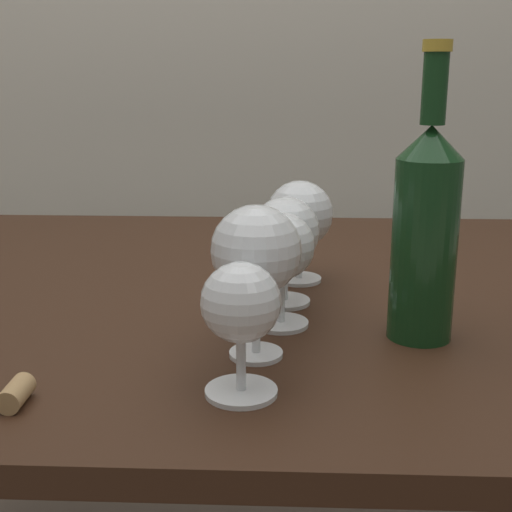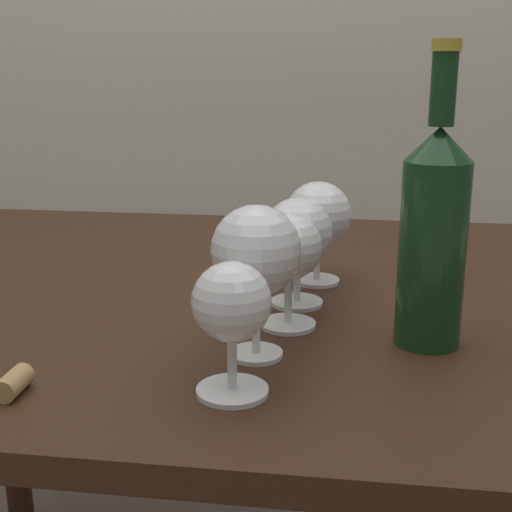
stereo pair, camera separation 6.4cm
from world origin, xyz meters
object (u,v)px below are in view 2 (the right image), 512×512
object	(u,v)px
wine_glass_port	(256,254)
wine_glass_cabernet	(318,216)
wine_glass_white	(289,249)
wine_glass_pinot	(232,306)
wine_bottle	(433,232)
wine_glass_rose	(298,235)
cork	(14,383)

from	to	relation	value
wine_glass_port	wine_glass_cabernet	distance (m)	0.27
wine_glass_white	wine_glass_cabernet	size ratio (longest dim) A/B	0.94
wine_glass_pinot	wine_glass_cabernet	distance (m)	0.36
wine_glass_white	wine_glass_cabernet	world-z (taller)	wine_glass_cabernet
wine_glass_white	wine_bottle	bearing A→B (deg)	-10.33
wine_glass_pinot	wine_glass_rose	xyz separation A→B (m)	(0.04, 0.25, 0.00)
wine_glass_pinot	wine_glass_cabernet	world-z (taller)	wine_glass_cabernet
wine_bottle	cork	distance (m)	0.44
wine_glass_port	wine_bottle	distance (m)	0.19
wine_glass_port	wine_bottle	xyz separation A→B (m)	(0.18, 0.06, 0.01)
wine_glass_pinot	wine_glass_white	size ratio (longest dim) A/B	0.94
wine_glass_rose	wine_bottle	xyz separation A→B (m)	(0.15, -0.11, 0.03)
wine_glass_port	wine_glass_white	bearing A→B (deg)	74.34
wine_glass_pinot	cork	xyz separation A→B (m)	(-0.20, -0.03, -0.07)
wine_glass_white	wine_glass_port	bearing A→B (deg)	-105.66
wine_glass_pinot	wine_glass_rose	bearing A→B (deg)	81.33
wine_bottle	cork	size ratio (longest dim) A/B	7.55
wine_glass_white	wine_glass_pinot	bearing A→B (deg)	-101.23
wine_glass_port	wine_bottle	world-z (taller)	wine_bottle
wine_glass_white	wine_glass_rose	size ratio (longest dim) A/B	0.98
wine_glass_rose	wine_bottle	bearing A→B (deg)	-35.44
wine_glass_rose	wine_glass_port	bearing A→B (deg)	-99.76
wine_glass_port	wine_glass_white	distance (m)	0.09
wine_glass_cabernet	wine_bottle	xyz separation A→B (m)	(0.13, -0.20, 0.03)
wine_bottle	wine_glass_cabernet	bearing A→B (deg)	122.71
wine_glass_pinot	wine_glass_rose	world-z (taller)	wine_glass_rose
wine_glass_port	wine_glass_cabernet	size ratio (longest dim) A/B	1.13
wine_glass_rose	wine_bottle	world-z (taller)	wine_bottle
wine_glass_white	cork	world-z (taller)	wine_glass_white
wine_glass_port	wine_bottle	bearing A→B (deg)	18.92
wine_glass_rose	wine_glass_cabernet	xyz separation A→B (m)	(0.02, 0.10, 0.00)
wine_glass_cabernet	wine_glass_white	bearing A→B (deg)	-97.79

